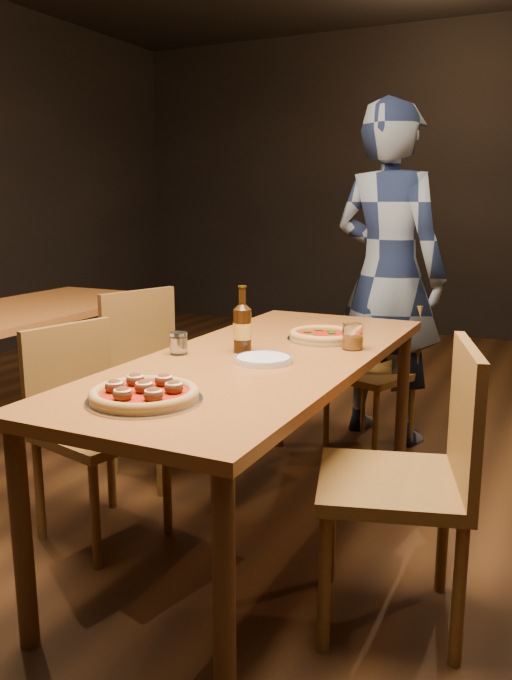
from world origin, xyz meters
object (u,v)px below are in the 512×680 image
at_px(table_left, 0,325).
at_px(diner, 388,275).
at_px(water_glass, 179,343).
at_px(chair_main_nw, 101,431).
at_px(chair_main_sw, 165,382).
at_px(table_main, 262,373).
at_px(chair_end, 370,374).
at_px(chair_main_e, 392,481).
at_px(amber_glass, 353,336).
at_px(beer_bottle, 242,329).
at_px(plate_stack, 263,359).
at_px(pizza_meatball, 144,393).
at_px(pizza_margherita, 323,335).

bearing_deg(table_left, diner, 30.08).
bearing_deg(water_glass, chair_main_nw, -148.41).
xyz_separation_m(chair_main_nw, chair_main_sw, (-0.12, 0.65, 0.03)).
bearing_deg(table_main, chair_end, 84.64).
bearing_deg(chair_main_e, amber_glass, -168.05).
height_order(table_main, beer_bottle, beer_bottle).
relative_size(beer_bottle, diner, 0.14).
relative_size(chair_main_sw, diner, 0.51).
height_order(water_glass, diner, diner).
bearing_deg(plate_stack, table_left, 167.23).
height_order(pizza_meatball, amber_glass, amber_glass).
distance_m(chair_main_e, amber_glass, 0.75).
distance_m(table_left, chair_main_sw, 1.03).
bearing_deg(chair_main_sw, beer_bottle, -101.61).
bearing_deg(chair_main_nw, table_left, 76.05).
bearing_deg(chair_main_sw, chair_main_e, -99.86).
relative_size(plate_stack, amber_glass, 2.03).
bearing_deg(chair_main_sw, chair_main_nw, -150.93).
distance_m(pizza_meatball, beer_bottle, 0.71).
bearing_deg(amber_glass, table_main, -137.93).
height_order(chair_main_e, chair_end, chair_main_e).
bearing_deg(table_main, chair_main_sw, 152.40).
height_order(plate_stack, beer_bottle, beer_bottle).
bearing_deg(pizza_margherita, chair_main_sw, -178.50).
bearing_deg(pizza_margherita, chair_end, 90.40).
relative_size(chair_main_nw, water_glass, 10.38).
distance_m(chair_end, pizza_meatball, 1.89).
distance_m(chair_main_nw, amber_glass, 1.07).
height_order(chair_main_sw, diner, diner).
bearing_deg(table_main, chair_main_nw, -153.23).
distance_m(pizza_margherita, water_glass, 0.65).
distance_m(pizza_margherita, diner, 0.99).
bearing_deg(plate_stack, diner, 86.87).
relative_size(chair_main_e, pizza_margherita, 3.08).
distance_m(water_glass, diner, 1.55).
distance_m(chair_main_e, water_glass, 0.98).
xyz_separation_m(chair_end, water_glass, (-0.41, -1.28, 0.38)).
bearing_deg(beer_bottle, pizza_margherita, 60.81).
xyz_separation_m(pizza_meatball, diner, (0.19, 2.05, 0.16)).
distance_m(chair_main_nw, beer_bottle, 0.69).
height_order(chair_main_e, water_glass, chair_main_e).
distance_m(chair_main_e, pizza_margherita, 0.92).
xyz_separation_m(chair_main_sw, plate_stack, (0.74, -0.46, 0.29)).
bearing_deg(pizza_margherita, table_left, -177.43).
bearing_deg(diner, beer_bottle, 98.27).
bearing_deg(chair_main_sw, amber_glass, -77.80).
height_order(chair_main_sw, chair_main_e, chair_main_e).
height_order(pizza_meatball, diner, diner).
height_order(chair_end, pizza_margherita, chair_end).
bearing_deg(beer_bottle, water_glass, -146.76).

